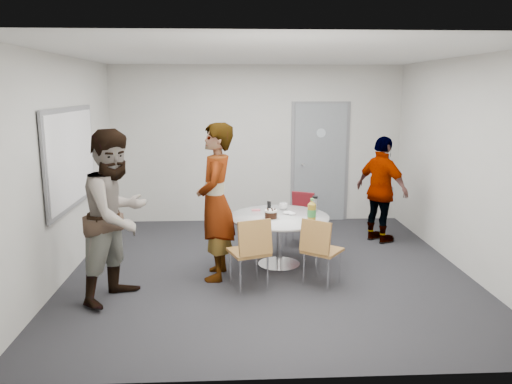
{
  "coord_description": "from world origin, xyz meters",
  "views": [
    {
      "loc": [
        -0.46,
        -6.12,
        2.29
      ],
      "look_at": [
        -0.14,
        0.25,
        0.97
      ],
      "focal_mm": 35.0,
      "sensor_mm": 36.0,
      "label": 1
    }
  ],
  "objects": [
    {
      "name": "door",
      "position": [
        1.1,
        2.48,
        1.03
      ],
      "size": [
        1.02,
        0.17,
        2.12
      ],
      "color": "slate",
      "rests_on": "wall_back"
    },
    {
      "name": "table",
      "position": [
        0.19,
        0.13,
        0.59
      ],
      "size": [
        1.29,
        1.29,
        0.99
      ],
      "color": "silver",
      "rests_on": "floor"
    },
    {
      "name": "wall_back",
      "position": [
        0.0,
        2.5,
        1.35
      ],
      "size": [
        5.0,
        0.0,
        5.0
      ],
      "primitive_type": "plane",
      "rotation": [
        1.57,
        0.0,
        0.0
      ],
      "color": "beige",
      "rests_on": "floor"
    },
    {
      "name": "wall_left",
      "position": [
        -2.5,
        0.0,
        1.35
      ],
      "size": [
        0.0,
        5.0,
        5.0
      ],
      "primitive_type": "plane",
      "rotation": [
        1.57,
        0.0,
        1.57
      ],
      "color": "beige",
      "rests_on": "floor"
    },
    {
      "name": "chair_far",
      "position": [
        0.58,
        1.1,
        0.47
      ],
      "size": [
        0.51,
        0.52,
        0.78
      ],
      "rotation": [
        0.0,
        0.0,
        2.66
      ],
      "color": "maroon",
      "rests_on": "floor"
    },
    {
      "name": "wall_right",
      "position": [
        2.5,
        0.0,
        1.35
      ],
      "size": [
        0.0,
        5.0,
        5.0
      ],
      "primitive_type": "plane",
      "rotation": [
        1.57,
        0.0,
        -1.57
      ],
      "color": "beige",
      "rests_on": "floor"
    },
    {
      "name": "whiteboard",
      "position": [
        -2.46,
        0.2,
        1.45
      ],
      "size": [
        0.04,
        1.9,
        1.25
      ],
      "color": "slate",
      "rests_on": "wall_left"
    },
    {
      "name": "person_left",
      "position": [
        -1.71,
        -0.81,
        0.94
      ],
      "size": [
        1.06,
        1.14,
        1.89
      ],
      "primitive_type": "imported",
      "rotation": [
        0.0,
        0.0,
        1.08
      ],
      "color": "white",
      "rests_on": "floor"
    },
    {
      "name": "person_right",
      "position": [
        1.8,
        1.13,
        0.81
      ],
      "size": [
        0.84,
        1.01,
        1.61
      ],
      "primitive_type": "imported",
      "rotation": [
        0.0,
        0.0,
        2.14
      ],
      "color": "black",
      "rests_on": "floor"
    },
    {
      "name": "ceiling",
      "position": [
        0.0,
        0.0,
        2.7
      ],
      "size": [
        5.0,
        5.0,
        0.0
      ],
      "primitive_type": "plane",
      "rotation": [
        3.14,
        0.0,
        0.0
      ],
      "color": "silver",
      "rests_on": "wall_back"
    },
    {
      "name": "chair_near_left",
      "position": [
        -0.24,
        -0.69,
        0.53
      ],
      "size": [
        0.53,
        0.56,
        0.87
      ],
      "rotation": [
        0.0,
        0.0,
        0.34
      ],
      "color": "brown",
      "rests_on": "floor"
    },
    {
      "name": "wall_front",
      "position": [
        0.0,
        -2.5,
        1.35
      ],
      "size": [
        5.0,
        0.0,
        5.0
      ],
      "primitive_type": "plane",
      "rotation": [
        -1.57,
        0.0,
        0.0
      ],
      "color": "beige",
      "rests_on": "floor"
    },
    {
      "name": "chair_near_right",
      "position": [
        0.56,
        -0.6,
        0.5
      ],
      "size": [
        0.56,
        0.57,
        0.82
      ],
      "rotation": [
        0.0,
        0.0,
        -0.65
      ],
      "color": "brown",
      "rests_on": "floor"
    },
    {
      "name": "floor",
      "position": [
        0.0,
        0.0,
        0.0
      ],
      "size": [
        5.0,
        5.0,
        0.0
      ],
      "primitive_type": "plane",
      "color": "black",
      "rests_on": "ground"
    },
    {
      "name": "person_main",
      "position": [
        -0.65,
        -0.23,
        0.95
      ],
      "size": [
        0.5,
        0.72,
        1.91
      ],
      "primitive_type": "imported",
      "rotation": [
        0.0,
        0.0,
        -1.64
      ],
      "color": "#A5C6EA",
      "rests_on": "floor"
    }
  ]
}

